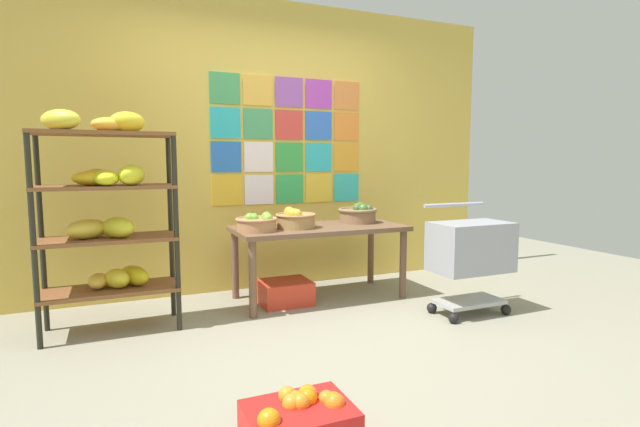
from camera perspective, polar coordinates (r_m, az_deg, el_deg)
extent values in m
plane|color=gray|center=(3.24, 2.24, -15.45)|extent=(9.21, 9.21, 0.00)
cube|color=gold|center=(4.54, -6.72, 7.97)|extent=(4.82, 0.06, 2.68)
cube|color=#409856|center=(4.46, -11.34, 14.50)|extent=(0.27, 0.01, 0.27)
cube|color=gold|center=(4.53, -7.47, 14.43)|extent=(0.27, 0.01, 0.27)
cube|color=#9650A9|center=(4.63, -3.73, 14.30)|extent=(0.27, 0.01, 0.27)
cube|color=#AD3FB6|center=(4.74, -0.16, 14.12)|extent=(0.27, 0.01, 0.27)
cube|color=orange|center=(4.86, 3.23, 13.91)|extent=(0.27, 0.01, 0.27)
cube|color=#29AFB6|center=(4.43, -11.26, 10.61)|extent=(0.27, 0.01, 0.27)
cube|color=#43995E|center=(4.50, -7.41, 10.60)|extent=(0.27, 0.01, 0.27)
cube|color=#D43E36|center=(4.59, -3.71, 10.55)|extent=(0.27, 0.01, 0.27)
cube|color=blue|center=(4.70, -0.16, 10.46)|extent=(0.27, 0.01, 0.27)
cube|color=orange|center=(4.83, 3.20, 10.34)|extent=(0.27, 0.01, 0.27)
cube|color=blue|center=(4.41, -11.17, 6.68)|extent=(0.27, 0.01, 0.27)
cube|color=white|center=(4.49, -7.36, 6.73)|extent=(0.27, 0.01, 0.27)
cube|color=green|center=(4.58, -3.68, 6.76)|extent=(0.27, 0.01, 0.27)
cube|color=#2EB2BD|center=(4.69, -0.16, 6.76)|extent=(0.27, 0.01, 0.27)
cube|color=orange|center=(4.82, 3.18, 6.73)|extent=(0.27, 0.01, 0.27)
cube|color=gold|center=(4.42, -11.09, 2.74)|extent=(0.27, 0.01, 0.27)
cube|color=white|center=(4.49, -7.30, 2.86)|extent=(0.27, 0.01, 0.27)
cube|color=green|center=(4.59, -3.65, 2.96)|extent=(0.27, 0.01, 0.27)
cube|color=gold|center=(4.70, -0.16, 3.05)|extent=(0.27, 0.01, 0.27)
cube|color=#33B4A9|center=(4.82, 3.16, 3.13)|extent=(0.27, 0.01, 0.27)
cylinder|color=black|center=(3.49, -31.10, -2.87)|extent=(0.04, 0.04, 1.40)
cylinder|color=black|center=(3.47, -16.80, -2.27)|extent=(0.04, 0.04, 1.40)
cylinder|color=black|center=(3.84, -30.39, -2.07)|extent=(0.04, 0.04, 1.40)
cylinder|color=black|center=(3.83, -17.43, -1.52)|extent=(0.04, 0.04, 1.40)
cube|color=brown|center=(3.71, -23.66, -8.36)|extent=(0.90, 0.40, 0.03)
ellipsoid|color=yellow|center=(3.72, -25.01, -7.34)|extent=(0.16, 0.22, 0.11)
ellipsoid|color=yellow|center=(3.67, -23.12, -7.16)|extent=(0.23, 0.24, 0.14)
ellipsoid|color=yellow|center=(3.72, -21.33, -6.92)|extent=(0.26, 0.31, 0.14)
cube|color=brown|center=(3.64, -23.91, -2.81)|extent=(0.90, 0.40, 0.02)
ellipsoid|color=yellow|center=(3.63, -26.10, -1.67)|extent=(0.34, 0.29, 0.13)
ellipsoid|color=yellow|center=(3.57, -23.02, -1.55)|extent=(0.29, 0.29, 0.14)
cube|color=brown|center=(3.60, -24.17, 2.91)|extent=(0.90, 0.40, 0.02)
ellipsoid|color=yellow|center=(3.49, -21.64, 4.30)|extent=(0.25, 0.27, 0.14)
ellipsoid|color=yellow|center=(3.66, -25.19, 4.00)|extent=(0.21, 0.27, 0.11)
ellipsoid|color=yellow|center=(3.55, -25.54, 3.83)|extent=(0.31, 0.25, 0.10)
ellipsoid|color=yellow|center=(3.48, -24.28, 3.88)|extent=(0.21, 0.27, 0.10)
cube|color=brown|center=(3.60, -24.42, 8.69)|extent=(0.90, 0.40, 0.02)
ellipsoid|color=yellow|center=(3.61, -22.07, 10.12)|extent=(0.26, 0.20, 0.14)
ellipsoid|color=yellow|center=(3.61, -23.86, 9.70)|extent=(0.29, 0.25, 0.10)
ellipsoid|color=yellow|center=(3.54, -28.64, 9.83)|extent=(0.31, 0.29, 0.13)
cube|color=brown|center=(4.13, -0.09, -1.80)|extent=(1.47, 0.69, 0.04)
cylinder|color=brown|center=(3.71, -8.06, -7.82)|extent=(0.06, 0.06, 0.60)
cylinder|color=brown|center=(4.26, 9.91, -6.02)|extent=(0.06, 0.06, 0.60)
cylinder|color=brown|center=(4.25, -10.12, -6.05)|extent=(0.06, 0.06, 0.60)
cylinder|color=brown|center=(4.74, 6.10, -4.72)|extent=(0.06, 0.06, 0.60)
cylinder|color=#A47E4C|center=(4.02, -2.92, -0.95)|extent=(0.32, 0.32, 0.11)
torus|color=#AB7A47|center=(4.01, -2.92, -0.16)|extent=(0.34, 0.34, 0.02)
sphere|color=gold|center=(3.97, -2.80, -0.06)|extent=(0.09, 0.09, 0.09)
sphere|color=gold|center=(3.98, -3.22, -0.10)|extent=(0.10, 0.10, 0.10)
sphere|color=gold|center=(4.00, -3.45, -0.07)|extent=(0.09, 0.09, 0.09)
sphere|color=gold|center=(4.05, -3.71, 0.20)|extent=(0.09, 0.09, 0.09)
cylinder|color=tan|center=(3.87, -7.61, -1.38)|extent=(0.32, 0.32, 0.10)
torus|color=tan|center=(3.86, -7.62, -0.66)|extent=(0.34, 0.34, 0.02)
sphere|color=#71BE37|center=(3.87, -8.43, -0.52)|extent=(0.08, 0.08, 0.08)
sphere|color=#6BBC43|center=(3.88, -7.92, -0.51)|extent=(0.08, 0.08, 0.08)
sphere|color=#7EB036|center=(3.81, -6.27, -0.62)|extent=(0.08, 0.08, 0.08)
sphere|color=#6ABA34|center=(3.88, -6.43, -0.39)|extent=(0.08, 0.08, 0.08)
cylinder|color=#876547|center=(4.38, 4.53, -0.33)|extent=(0.33, 0.33, 0.12)
torus|color=olive|center=(4.37, 4.54, 0.44)|extent=(0.36, 0.36, 0.03)
sphere|color=#4D6D2B|center=(4.38, 4.53, 0.64)|extent=(0.09, 0.09, 0.09)
sphere|color=#405E36|center=(4.42, 5.90, 0.57)|extent=(0.07, 0.07, 0.07)
sphere|color=#426B2D|center=(4.30, 5.20, 0.57)|extent=(0.09, 0.09, 0.09)
sphere|color=#415C30|center=(4.34, 4.47, 0.61)|extent=(0.07, 0.07, 0.07)
sphere|color=#3E652D|center=(4.42, 4.85, 0.80)|extent=(0.09, 0.09, 0.09)
cube|color=red|center=(4.08, -4.23, -9.38)|extent=(0.42, 0.35, 0.20)
cube|color=red|center=(2.20, -2.53, -24.10)|extent=(0.45, 0.33, 0.17)
sphere|color=orange|center=(2.19, 1.63, -21.49)|extent=(0.08, 0.08, 0.08)
sphere|color=orange|center=(2.19, -1.50, -21.22)|extent=(0.08, 0.08, 0.08)
sphere|color=orange|center=(2.17, -3.42, -21.77)|extent=(0.08, 0.08, 0.08)
sphere|color=orange|center=(2.17, -2.29, -21.67)|extent=(0.08, 0.08, 0.08)
sphere|color=orange|center=(2.23, -3.96, -20.89)|extent=(0.08, 0.08, 0.08)
sphere|color=orange|center=(2.22, 0.78, -21.30)|extent=(0.07, 0.07, 0.07)
sphere|color=orange|center=(2.18, 1.74, -21.77)|extent=(0.09, 0.09, 0.09)
sphere|color=orange|center=(2.22, -2.99, -21.46)|extent=(0.09, 0.09, 0.09)
sphere|color=orange|center=(2.25, -1.50, -20.85)|extent=(0.09, 0.09, 0.09)
sphere|color=orange|center=(2.07, -6.13, -23.40)|extent=(0.10, 0.10, 0.10)
sphere|color=black|center=(3.75, 15.70, -11.95)|extent=(0.08, 0.08, 0.08)
sphere|color=black|center=(4.08, 21.37, -10.66)|extent=(0.08, 0.08, 0.08)
sphere|color=black|center=(3.95, 13.24, -10.95)|extent=(0.08, 0.08, 0.08)
sphere|color=black|center=(4.27, 18.84, -9.84)|extent=(0.08, 0.08, 0.08)
cube|color=#A5A8AD|center=(3.99, 17.40, -10.01)|extent=(0.53, 0.28, 0.03)
cube|color=#989CAA|center=(3.89, 17.61, -3.82)|extent=(0.61, 0.36, 0.38)
cylinder|color=#989CAA|center=(4.01, 15.77, 1.02)|extent=(0.58, 0.03, 0.03)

